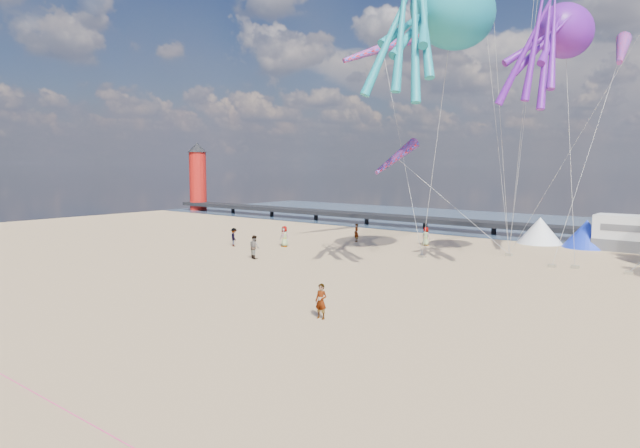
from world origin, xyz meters
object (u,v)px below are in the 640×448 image
(lighthouse, at_px, (198,181))
(windsock_left, at_px, (382,48))
(sandbag_b, at_px, (575,267))
(windsock_right, at_px, (396,157))
(motorhome_0, at_px, (639,234))
(tent_white, at_px, (540,230))
(beachgoer_5, at_px, (356,233))
(sandbag_d, at_px, (552,266))
(standing_person, at_px, (321,301))
(beachgoer_6, at_px, (426,236))
(tent_blue, at_px, (587,234))
(kite_octopus_purple, at_px, (565,31))
(windsock_mid, at_px, (622,50))
(sandbag_c, at_px, (629,273))
(kite_octopus_teal, at_px, (454,11))
(beachgoer_0, at_px, (284,236))
(sandbag_e, at_px, (509,255))
(sandbag_a, at_px, (422,256))
(beachgoer_7, at_px, (254,247))
(beachgoer_2, at_px, (234,237))

(lighthouse, bearing_deg, windsock_left, -20.22)
(sandbag_b, xyz_separation_m, windsock_right, (-13.02, -2.74, 7.66))
(motorhome_0, relative_size, tent_white, 1.65)
(beachgoer_5, xyz_separation_m, sandbag_d, (18.39, -1.96, -0.74))
(standing_person, bearing_deg, windsock_right, 107.84)
(beachgoer_6, bearing_deg, tent_blue, -133.45)
(sandbag_b, relative_size, windsock_right, 0.10)
(kite_octopus_purple, distance_m, windsock_mid, 4.09)
(lighthouse, xyz_separation_m, sandbag_b, (60.14, -15.12, -4.39))
(sandbag_c, bearing_deg, sandbag_d, -172.38)
(tent_white, height_order, kite_octopus_teal, kite_octopus_teal)
(beachgoer_0, relative_size, sandbag_b, 3.65)
(motorhome_0, distance_m, sandbag_b, 11.36)
(beachgoer_5, bearing_deg, windsock_mid, 28.49)
(tent_blue, distance_m, kite_octopus_teal, 24.10)
(beachgoer_5, bearing_deg, beachgoer_6, 48.05)
(sandbag_c, bearing_deg, beachgoer_0, -168.79)
(sandbag_c, distance_m, kite_octopus_teal, 20.77)
(motorhome_0, bearing_deg, kite_octopus_purple, -100.96)
(lighthouse, bearing_deg, windsock_right, -20.75)
(sandbag_d, height_order, windsock_right, windsock_right)
(lighthouse, relative_size, tent_blue, 2.25)
(standing_person, relative_size, sandbag_d, 3.36)
(lighthouse, bearing_deg, beachgoer_5, -18.90)
(sandbag_b, bearing_deg, sandbag_d, -153.20)
(standing_person, bearing_deg, motorhome_0, 73.01)
(beachgoer_5, bearing_deg, tent_white, 66.37)
(tent_white, xyz_separation_m, sandbag_b, (6.14, -11.12, -1.09))
(tent_blue, xyz_separation_m, windsock_left, (-13.15, -12.52, 15.50))
(sandbag_e, bearing_deg, sandbag_b, -22.78)
(standing_person, bearing_deg, sandbag_b, 71.31)
(tent_blue, bearing_deg, sandbag_d, -86.11)
(sandbag_d, bearing_deg, sandbag_a, -167.74)
(beachgoer_7, bearing_deg, beachgoer_2, -9.20)
(windsock_right, bearing_deg, sandbag_d, 19.93)
(beachgoer_2, distance_m, sandbag_e, 23.20)
(beachgoer_5, xyz_separation_m, kite_octopus_teal, (13.17, -7.61, 16.37))
(standing_person, distance_m, sandbag_a, 19.29)
(beachgoer_6, height_order, sandbag_c, beachgoer_6)
(lighthouse, relative_size, sandbag_e, 18.00)
(tent_white, xyz_separation_m, sandbag_e, (0.54, -8.76, -1.09))
(sandbag_c, relative_size, windsock_left, 0.06)
(tent_blue, height_order, sandbag_a, tent_blue)
(beachgoer_5, bearing_deg, motorhome_0, 54.97)
(beachgoer_6, bearing_deg, sandbag_d, 174.02)
(motorhome_0, distance_m, sandbag_a, 18.62)
(sandbag_d, bearing_deg, beachgoer_7, -150.53)
(beachgoer_7, height_order, sandbag_c, beachgoer_7)
(windsock_left, bearing_deg, sandbag_e, 43.87)
(beachgoer_2, xyz_separation_m, sandbag_b, (26.40, 7.91, -0.71))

